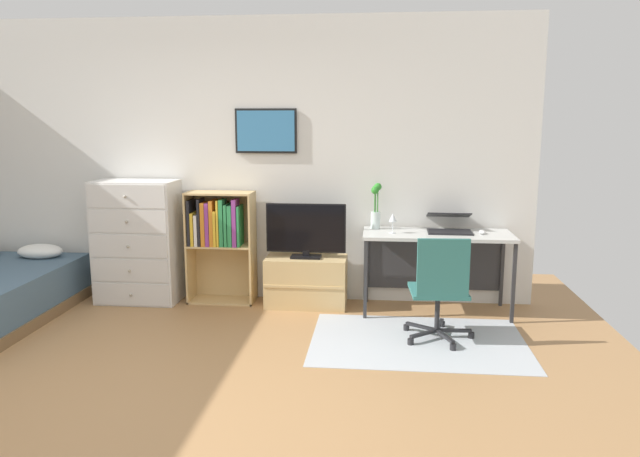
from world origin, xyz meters
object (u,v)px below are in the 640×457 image
at_px(tv_stand, 306,281).
at_px(wine_glass, 393,218).
at_px(office_chair, 440,286).
at_px(television, 306,231).
at_px(computer_mouse, 482,232).
at_px(desk, 436,246).
at_px(bookshelf, 218,234).
at_px(dresser, 138,242).
at_px(laptop, 449,224).
at_px(bamboo_vase, 376,206).

height_order(tv_stand, wine_glass, wine_glass).
bearing_deg(office_chair, wine_glass, 113.12).
height_order(television, computer_mouse, television).
xyz_separation_m(desk, computer_mouse, (0.39, -0.08, 0.15)).
xyz_separation_m(television, desk, (1.20, 0.02, -0.12)).
bearing_deg(office_chair, desk, 83.81).
height_order(bookshelf, tv_stand, bookshelf).
distance_m(dresser, desk, 2.84).
bearing_deg(computer_mouse, dresser, 178.76).
height_order(dresser, desk, dresser).
bearing_deg(dresser, tv_stand, 0.53).
bearing_deg(wine_glass, tv_stand, 170.72).
relative_size(bookshelf, office_chair, 1.25).
relative_size(desk, laptop, 3.06).
xyz_separation_m(laptop, bamboo_vase, (-0.67, 0.06, 0.14)).
relative_size(dresser, office_chair, 1.37).
xyz_separation_m(tv_stand, bamboo_vase, (0.64, 0.08, 0.72)).
distance_m(office_chair, laptop, 0.96).
relative_size(dresser, wine_glass, 6.54).
distance_m(bookshelf, bamboo_vase, 1.52).
relative_size(bookshelf, computer_mouse, 10.30).
xyz_separation_m(bookshelf, laptop, (2.17, -0.02, 0.14)).
xyz_separation_m(dresser, wine_glass, (2.43, -0.12, 0.29)).
height_order(dresser, laptop, dresser).
bearing_deg(computer_mouse, tv_stand, 176.95).
distance_m(tv_stand, desk, 1.26).
distance_m(tv_stand, bamboo_vase, 0.97).
height_order(bookshelf, television, bookshelf).
height_order(tv_stand, bamboo_vase, bamboo_vase).
bearing_deg(tv_stand, wine_glass, -9.28).
bearing_deg(wine_glass, computer_mouse, 3.26).
bearing_deg(desk, tv_stand, 179.84).
bearing_deg(wine_glass, desk, 17.46).
relative_size(bookshelf, wine_glass, 5.95).
bearing_deg(bookshelf, computer_mouse, -2.96).
distance_m(office_chair, computer_mouse, 0.93).
bearing_deg(computer_mouse, bookshelf, 177.04).
distance_m(office_chair, wine_glass, 0.91).
relative_size(tv_stand, computer_mouse, 7.29).
relative_size(tv_stand, office_chair, 0.88).
bearing_deg(office_chair, dresser, 159.80).
xyz_separation_m(office_chair, bamboo_vase, (-0.52, 0.94, 0.49)).
xyz_separation_m(television, bamboo_vase, (0.64, 0.10, 0.23)).
xyz_separation_m(bookshelf, desk, (2.06, -0.04, -0.06)).
bearing_deg(desk, bookshelf, 178.75).
bearing_deg(laptop, dresser, -178.20).
bearing_deg(television, bamboo_vase, 8.97).
xyz_separation_m(desk, wine_glass, (-0.40, -0.13, 0.27)).
relative_size(dresser, computer_mouse, 11.32).
bearing_deg(wine_glass, bookshelf, 174.06).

